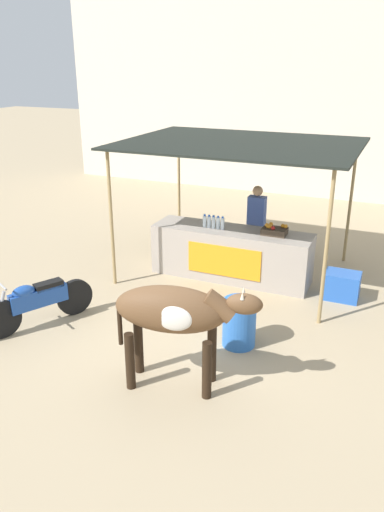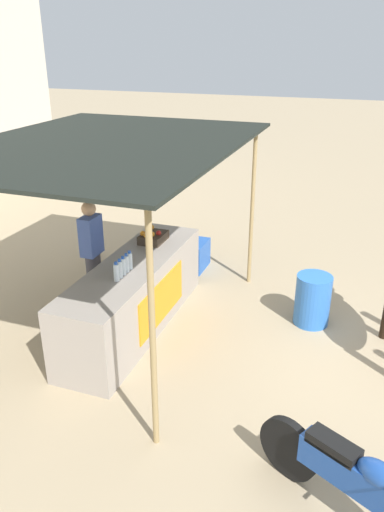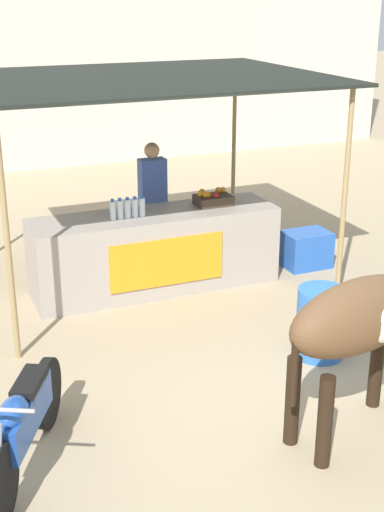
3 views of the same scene
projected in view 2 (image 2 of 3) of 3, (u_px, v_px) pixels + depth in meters
ground_plane at (294, 357)px, 6.25m from camera, size 60.00×60.00×0.00m
stall_counter at (134, 295)px, 6.74m from camera, size 3.00×0.82×0.96m
stall_awning at (104, 150)px, 6.05m from camera, size 4.20×3.20×2.53m
water_bottle_row at (123, 266)px, 6.18m from camera, size 0.43×0.07×0.25m
fruit_crate at (153, 237)px, 7.22m from camera, size 0.44×0.32×0.18m
vendor_behind_counter at (93, 256)px, 7.04m from camera, size 0.34×0.22×1.65m
cooler_box at (193, 255)px, 8.60m from camera, size 0.60×0.44×0.48m
water_barrel at (313, 300)px, 6.87m from camera, size 0.49×0.49×0.72m
motorcycle_parked at (352, 479)px, 4.00m from camera, size 0.96×1.63×0.90m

